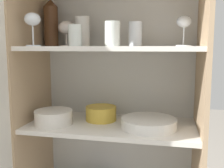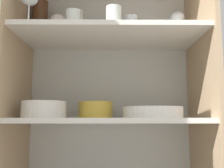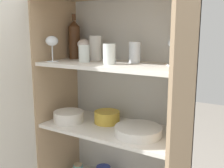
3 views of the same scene
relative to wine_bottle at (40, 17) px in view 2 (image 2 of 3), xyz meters
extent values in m
cube|color=silver|center=(0.34, 0.09, -0.51)|extent=(0.82, 0.02, 1.50)
cube|color=tan|center=(-0.06, -0.10, -0.51)|extent=(0.02, 0.41, 1.50)
cube|color=tan|center=(0.74, -0.10, -0.51)|extent=(0.02, 0.41, 1.50)
cube|color=silver|center=(0.34, -0.10, -0.50)|extent=(0.79, 0.37, 0.02)
cube|color=silver|center=(0.34, -0.10, -0.13)|extent=(0.79, 0.37, 0.02)
cylinder|color=white|center=(0.18, -0.14, -0.07)|extent=(0.06, 0.06, 0.10)
cylinder|color=white|center=(0.17, -0.02, -0.05)|extent=(0.07, 0.07, 0.15)
cylinder|color=white|center=(0.44, -0.03, -0.06)|extent=(0.06, 0.06, 0.12)
cylinder|color=white|center=(0.36, -0.15, -0.07)|extent=(0.07, 0.07, 0.11)
cylinder|color=white|center=(0.01, -0.21, -0.12)|extent=(0.07, 0.07, 0.01)
cylinder|color=white|center=(0.01, -0.21, -0.07)|extent=(0.01, 0.01, 0.08)
cylinder|color=silver|center=(0.09, -0.02, -0.12)|extent=(0.07, 0.07, 0.01)
cylinder|color=silver|center=(0.09, -0.02, -0.09)|extent=(0.01, 0.01, 0.06)
ellipsoid|color=silver|center=(0.09, -0.02, -0.03)|extent=(0.08, 0.08, 0.06)
cylinder|color=white|center=(0.66, -0.03, -0.12)|extent=(0.07, 0.07, 0.01)
cylinder|color=white|center=(0.66, -0.03, -0.08)|extent=(0.01, 0.01, 0.08)
ellipsoid|color=white|center=(0.66, -0.03, -0.01)|extent=(0.07, 0.07, 0.05)
cylinder|color=#4C2D19|center=(0.00, 0.00, -0.02)|extent=(0.07, 0.07, 0.20)
cylinder|color=white|center=(0.52, -0.13, -0.48)|extent=(0.25, 0.25, 0.01)
cylinder|color=white|center=(0.52, -0.13, -0.48)|extent=(0.25, 0.25, 0.01)
cylinder|color=white|center=(0.52, -0.13, -0.47)|extent=(0.25, 0.25, 0.01)
cylinder|color=white|center=(0.52, -0.13, -0.46)|extent=(0.25, 0.25, 0.01)
cylinder|color=white|center=(0.52, -0.13, -0.45)|extent=(0.25, 0.25, 0.01)
cylinder|color=silver|center=(0.07, -0.16, -0.46)|extent=(0.18, 0.18, 0.07)
torus|color=silver|center=(0.07, -0.16, -0.43)|extent=(0.18, 0.18, 0.01)
cylinder|color=gold|center=(0.28, -0.05, -0.45)|extent=(0.15, 0.15, 0.07)
torus|color=gold|center=(0.28, -0.05, -0.42)|extent=(0.15, 0.15, 0.01)
camera|label=1|loc=(0.60, -1.29, -0.13)|focal=42.00mm
camera|label=2|loc=(0.34, -1.23, -0.49)|focal=42.00mm
camera|label=3|loc=(1.08, -1.31, 0.03)|focal=42.00mm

